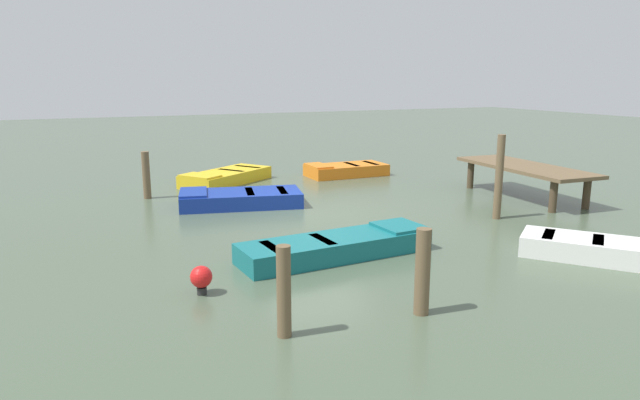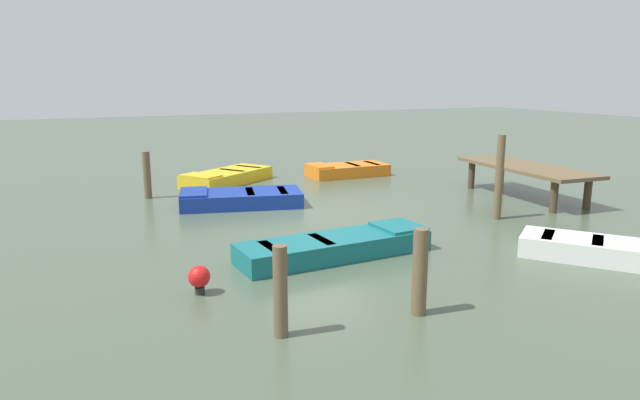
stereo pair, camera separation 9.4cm
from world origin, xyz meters
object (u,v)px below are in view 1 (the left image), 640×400
at_px(mooring_piling_far_left, 423,272).
at_px(mooring_piling_mid_right, 284,292).
at_px(mooring_piling_center, 499,177).
at_px(marker_buoy, 201,278).
at_px(mooring_piling_far_right, 146,175).
at_px(dock_segment, 525,170).
at_px(rowboat_yellow, 226,177).
at_px(rowboat_teal, 337,246).
at_px(rowboat_orange, 346,170).
at_px(rowboat_white, 613,250).
at_px(rowboat_blue, 240,198).

xyz_separation_m(mooring_piling_far_left, mooring_piling_mid_right, (-0.13, -2.13, -0.01)).
distance_m(mooring_piling_center, marker_buoy, 8.13).
height_order(mooring_piling_far_right, mooring_piling_mid_right, mooring_piling_far_right).
xyz_separation_m(mooring_piling_far_left, mooring_piling_center, (-4.14, 5.01, 0.39)).
relative_size(dock_segment, rowboat_yellow, 1.31).
distance_m(dock_segment, mooring_piling_center, 2.97).
bearing_deg(rowboat_teal, rowboat_orange, 58.21).
height_order(rowboat_yellow, mooring_piling_far_right, mooring_piling_far_right).
bearing_deg(marker_buoy, rowboat_white, 78.66).
bearing_deg(rowboat_orange, rowboat_blue, 32.98).
xyz_separation_m(dock_segment, rowboat_blue, (-2.29, -7.89, -0.61)).
height_order(rowboat_yellow, mooring_piling_mid_right, mooring_piling_mid_right).
xyz_separation_m(rowboat_orange, mooring_piling_mid_right, (11.17, -6.51, 0.43)).
distance_m(dock_segment, rowboat_yellow, 9.38).
height_order(rowboat_blue, rowboat_teal, same).
height_order(rowboat_orange, mooring_piling_far_right, mooring_piling_far_right).
xyz_separation_m(rowboat_orange, marker_buoy, (9.19, -7.20, 0.07)).
distance_m(rowboat_orange, mooring_piling_center, 7.23).
height_order(mooring_piling_far_right, mooring_piling_center, mooring_piling_center).
bearing_deg(mooring_piling_far_left, rowboat_white, 97.02).
bearing_deg(rowboat_white, marker_buoy, -140.70).
relative_size(rowboat_blue, mooring_piling_far_left, 2.65).
xyz_separation_m(rowboat_orange, mooring_piling_far_right, (1.13, -7.00, 0.47)).
distance_m(rowboat_yellow, mooring_piling_far_left, 11.62).
distance_m(rowboat_white, marker_buoy, 7.72).
bearing_deg(mooring_piling_far_left, mooring_piling_far_right, -165.53).
bearing_deg(rowboat_yellow, rowboat_teal, 54.37).
relative_size(rowboat_white, rowboat_teal, 0.81).
height_order(rowboat_blue, mooring_piling_far_right, mooring_piling_far_right).
height_order(dock_segment, mooring_piling_far_right, mooring_piling_far_right).
distance_m(rowboat_white, rowboat_orange, 10.72).
xyz_separation_m(rowboat_yellow, rowboat_white, (11.03, 4.66, 0.00)).
xyz_separation_m(rowboat_yellow, mooring_piling_far_right, (1.44, -2.71, 0.47)).
xyz_separation_m(rowboat_teal, rowboat_orange, (-8.29, 4.32, 0.00)).
bearing_deg(mooring_piling_center, rowboat_white, -4.26).
relative_size(rowboat_orange, mooring_piling_mid_right, 2.19).
bearing_deg(mooring_piling_mid_right, rowboat_white, 93.82).
distance_m(dock_segment, rowboat_white, 5.93).
bearing_deg(rowboat_blue, rowboat_yellow, -86.01).
distance_m(rowboat_teal, mooring_piling_center, 5.15).
bearing_deg(rowboat_blue, dock_segment, 176.46).
relative_size(rowboat_teal, rowboat_orange, 1.41).
bearing_deg(rowboat_yellow, mooring_piling_far_right, -7.40).
bearing_deg(dock_segment, rowboat_teal, -66.42).
bearing_deg(mooring_piling_center, rowboat_blue, -126.08).
relative_size(rowboat_teal, mooring_piling_mid_right, 3.08).
height_order(rowboat_teal, mooring_piling_mid_right, mooring_piling_mid_right).
height_order(rowboat_blue, mooring_piling_mid_right, mooring_piling_mid_right).
bearing_deg(rowboat_teal, marker_buoy, -166.78).
distance_m(mooring_piling_far_left, marker_buoy, 3.54).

